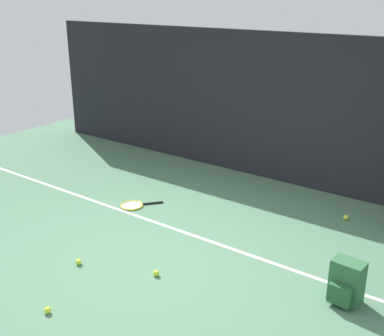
{
  "coord_description": "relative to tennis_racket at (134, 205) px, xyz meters",
  "views": [
    {
      "loc": [
        3.02,
        -3.7,
        2.86
      ],
      "look_at": [
        0.0,
        0.4,
        1.0
      ],
      "focal_mm": 45.52,
      "sensor_mm": 36.0,
      "label": 1
    }
  ],
  "objects": [
    {
      "name": "ground_plane",
      "position": [
        1.36,
        -0.86,
        -0.01
      ],
      "size": [
        12.0,
        12.0,
        0.0
      ],
      "primitive_type": "plane",
      "color": "#4C7556"
    },
    {
      "name": "back_fence",
      "position": [
        1.36,
        2.14,
        1.14
      ],
      "size": [
        10.0,
        0.1,
        2.3
      ],
      "primitive_type": "cube",
      "color": "black",
      "rests_on": "ground"
    },
    {
      "name": "court_line",
      "position": [
        1.36,
        -0.22,
        -0.01
      ],
      "size": [
        9.0,
        0.05,
        0.0
      ],
      "primitive_type": "cube",
      "color": "white",
      "rests_on": "ground"
    },
    {
      "name": "tennis_racket",
      "position": [
        0.0,
        0.0,
        0.0
      ],
      "size": [
        0.52,
        0.59,
        0.03
      ],
      "rotation": [
        0.0,
        0.0,
        4.03
      ],
      "color": "black",
      "rests_on": "ground"
    },
    {
      "name": "backpack",
      "position": [
        3.19,
        -0.44,
        0.2
      ],
      "size": [
        0.31,
        0.3,
        0.44
      ],
      "rotation": [
        0.0,
        0.0,
        6.21
      ],
      "color": "#2D6038",
      "rests_on": "ground"
    },
    {
      "name": "tennis_ball_near_player",
      "position": [
        0.58,
        -1.52,
        0.02
      ],
      "size": [
        0.07,
        0.07,
        0.07
      ],
      "primitive_type": "sphere",
      "color": "#CCE033",
      "rests_on": "ground"
    },
    {
      "name": "tennis_ball_by_fence",
      "position": [
        1.01,
        -2.28,
        0.02
      ],
      "size": [
        0.07,
        0.07,
        0.07
      ],
      "primitive_type": "sphere",
      "color": "#CCE033",
      "rests_on": "ground"
    },
    {
      "name": "tennis_ball_mid_court",
      "position": [
        1.42,
        -1.18,
        0.02
      ],
      "size": [
        0.07,
        0.07,
        0.07
      ],
      "primitive_type": "sphere",
      "color": "#CCE033",
      "rests_on": "ground"
    },
    {
      "name": "tennis_ball_far_left",
      "position": [
        2.57,
        1.35,
        0.02
      ],
      "size": [
        0.07,
        0.07,
        0.07
      ],
      "primitive_type": "sphere",
      "color": "#CCE033",
      "rests_on": "ground"
    }
  ]
}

